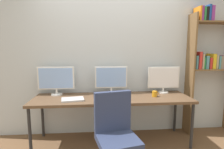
% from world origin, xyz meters
% --- Properties ---
extents(wall_back, '(4.83, 0.10, 2.60)m').
position_xyz_m(wall_back, '(0.00, 1.02, 1.30)').
color(wall_back, silver).
rests_on(wall_back, ground_plane).
extents(desk, '(2.43, 0.68, 0.74)m').
position_xyz_m(desk, '(0.00, 0.60, 0.69)').
color(desk, brown).
rests_on(desk, ground_plane).
extents(bookshelf, '(0.83, 0.28, 2.19)m').
position_xyz_m(bookshelf, '(1.71, 0.83, 1.31)').
color(bookshelf, brown).
rests_on(bookshelf, ground_plane).
extents(office_chair, '(0.53, 0.53, 0.99)m').
position_xyz_m(office_chair, '(-0.02, -0.19, 0.40)').
color(office_chair, '#2D2D33').
rests_on(office_chair, ground_plane).
extents(monitor_left, '(0.58, 0.18, 0.46)m').
position_xyz_m(monitor_left, '(-0.89, 0.81, 1.00)').
color(monitor_left, silver).
rests_on(monitor_left, desk).
extents(monitor_center, '(0.53, 0.18, 0.46)m').
position_xyz_m(monitor_center, '(0.00, 0.81, 0.99)').
color(monitor_center, silver).
rests_on(monitor_center, desk).
extents(monitor_right, '(0.54, 0.18, 0.45)m').
position_xyz_m(monitor_right, '(0.89, 0.81, 0.98)').
color(monitor_right, silver).
rests_on(monitor_right, desk).
extents(keyboard_main, '(0.38, 0.13, 0.02)m').
position_xyz_m(keyboard_main, '(0.00, 0.37, 0.75)').
color(keyboard_main, black).
rests_on(keyboard_main, desk).
extents(computer_mouse, '(0.06, 0.10, 0.03)m').
position_xyz_m(computer_mouse, '(-0.26, 0.37, 0.76)').
color(computer_mouse, black).
rests_on(computer_mouse, desk).
extents(laptop_closed, '(0.35, 0.27, 0.02)m').
position_xyz_m(laptop_closed, '(-0.59, 0.49, 0.75)').
color(laptop_closed, silver).
rests_on(laptop_closed, desk).
extents(coffee_mug, '(0.11, 0.08, 0.09)m').
position_xyz_m(coffee_mug, '(0.67, 0.58, 0.79)').
color(coffee_mug, orange).
rests_on(coffee_mug, desk).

